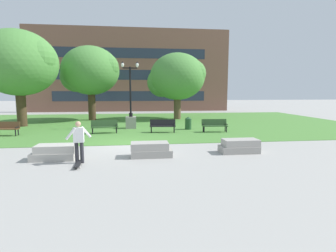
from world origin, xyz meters
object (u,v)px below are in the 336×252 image
object	(u,v)px
skateboard	(78,164)
concrete_block_left	(151,150)
concrete_block_right	(240,146)
concrete_block_center	(55,152)
park_bench_far_left	(104,126)
park_bench_near_right	(5,128)
park_bench_far_right	(215,125)
lamp_post_right	(131,115)
trash_bin	(188,123)
park_bench_near_left	(163,125)
person_skateboarder	(79,140)

from	to	relation	value
skateboard	concrete_block_left	bearing A→B (deg)	23.43
concrete_block_right	skateboard	size ratio (longest dim) A/B	1.75
concrete_block_center	park_bench_far_left	size ratio (longest dim) A/B	0.99
park_bench_near_right	park_bench_far_left	world-z (taller)	same
skateboard	concrete_block_center	bearing A→B (deg)	134.04
park_bench_far_left	park_bench_near_right	bearing A→B (deg)	-177.88
skateboard	park_bench_far_right	world-z (taller)	park_bench_far_right
concrete_block_center	park_bench_far_left	distance (m)	6.99
lamp_post_right	concrete_block_left	bearing A→B (deg)	-83.51
concrete_block_center	trash_bin	world-z (taller)	trash_bin
park_bench_far_left	park_bench_far_right	distance (m)	7.71
park_bench_near_left	lamp_post_right	bearing A→B (deg)	134.00
person_skateboarder	skateboard	distance (m)	1.02
skateboard	lamp_post_right	xyz separation A→B (m)	(1.86, 10.33, 0.97)
concrete_block_center	park_bench_far_right	world-z (taller)	park_bench_far_right
park_bench_near_right	lamp_post_right	distance (m)	8.47
person_skateboarder	park_bench_near_left	xyz separation A→B (m)	(4.15, 7.47, -0.43)
person_skateboarder	trash_bin	distance (m)	10.69
skateboard	concrete_block_right	bearing A→B (deg)	11.92
park_bench_near_right	park_bench_far_right	size ratio (longest dim) A/B	1.01
concrete_block_left	trash_bin	distance (m)	8.61
skateboard	trash_bin	world-z (taller)	trash_bin
park_bench_far_left	park_bench_far_right	xyz separation A→B (m)	(7.70, -0.37, 0.00)
concrete_block_center	concrete_block_left	world-z (taller)	same
concrete_block_center	trash_bin	size ratio (longest dim) A/B	1.91
park_bench_near_left	lamp_post_right	distance (m)	3.29
concrete_block_left	person_skateboarder	size ratio (longest dim) A/B	1.06
park_bench_near_left	park_bench_far_left	distance (m)	4.03
park_bench_far_left	concrete_block_right	bearing A→B (deg)	-43.13
concrete_block_left	skateboard	size ratio (longest dim) A/B	1.76
park_bench_far_left	trash_bin	world-z (taller)	trash_bin
concrete_block_right	skateboard	bearing A→B (deg)	-168.08
lamp_post_right	park_bench_near_right	bearing A→B (deg)	-163.06
lamp_post_right	park_bench_far_left	bearing A→B (deg)	-128.43
concrete_block_right	park_bench_near_left	world-z (taller)	park_bench_near_left
person_skateboarder	park_bench_far_left	size ratio (longest dim) A/B	0.92
concrete_block_left	lamp_post_right	bearing A→B (deg)	96.49
person_skateboarder	skateboard	size ratio (longest dim) A/B	1.66
park_bench_far_right	park_bench_near_right	bearing A→B (deg)	179.44
concrete_block_left	park_bench_far_left	size ratio (longest dim) A/B	0.98
concrete_block_center	skateboard	xyz separation A→B (m)	(1.18, -1.22, -0.22)
concrete_block_center	park_bench_far_right	xyz separation A→B (m)	(8.98, 6.50, 0.23)
concrete_block_right	park_bench_far_left	distance (m)	9.65
trash_bin	lamp_post_right	bearing A→B (deg)	165.45
concrete_block_left	skateboard	distance (m)	3.16
concrete_block_center	concrete_block_left	distance (m)	4.08
person_skateboarder	park_bench_near_left	distance (m)	8.56
park_bench_far_left	lamp_post_right	xyz separation A→B (m)	(1.77, 2.23, 0.52)
park_bench_near_right	lamp_post_right	xyz separation A→B (m)	(8.09, 2.46, 0.52)
park_bench_far_left	lamp_post_right	distance (m)	2.89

